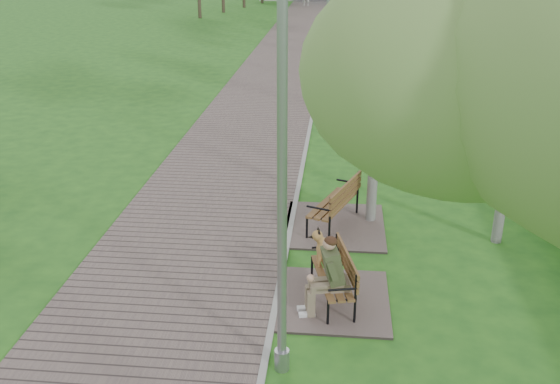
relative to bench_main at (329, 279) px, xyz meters
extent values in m
plane|color=#255A1E|center=(-0.81, -0.83, -0.41)|extent=(120.00, 120.00, 0.00)
cube|color=#645551|center=(-2.56, 20.67, -0.39)|extent=(3.50, 67.00, 0.04)
cube|color=#999993|center=(-0.81, 20.67, -0.39)|extent=(0.10, 67.00, 0.05)
cube|color=#645551|center=(0.09, 0.04, -0.39)|extent=(1.70, 1.89, 0.04)
cube|color=brown|center=(0.04, 0.04, 0.01)|extent=(0.74, 1.48, 0.04)
cube|color=brown|center=(0.26, 0.09, 0.27)|extent=(0.36, 1.39, 0.31)
cube|color=#645551|center=(0.05, 2.76, -0.39)|extent=(1.93, 2.14, 0.04)
cube|color=brown|center=(0.00, 2.76, 0.07)|extent=(1.02, 1.67, 0.04)
cube|color=brown|center=(0.24, 2.67, 0.36)|extent=(0.61, 1.52, 0.35)
cube|color=#645551|center=(0.30, 14.68, -0.39)|extent=(1.97, 2.19, 0.04)
cube|color=brown|center=(0.25, 14.68, 0.08)|extent=(0.84, 1.71, 0.04)
cube|color=brown|center=(0.51, 14.62, 0.37)|extent=(0.40, 1.61, 0.36)
cylinder|color=gray|center=(-0.57, -1.68, -0.27)|extent=(0.20, 0.20, 0.30)
cylinder|color=gray|center=(-0.57, -1.68, 2.06)|extent=(0.12, 0.12, 4.95)
cylinder|color=gray|center=(-0.53, 15.84, -0.26)|extent=(0.21, 0.21, 0.31)
cylinder|color=gray|center=(-0.53, 15.84, 2.18)|extent=(0.12, 0.12, 5.20)
cylinder|color=gray|center=(-0.55, 34.25, -0.26)|extent=(0.21, 0.21, 0.31)
cylinder|color=gray|center=(-0.60, 43.78, -0.28)|extent=(0.18, 0.18, 0.27)
cylinder|color=silver|center=(0.75, 3.08, 3.75)|extent=(0.20, 0.20, 8.33)
cylinder|color=silver|center=(2.50, 8.61, 3.07)|extent=(0.15, 0.15, 6.97)
camera|label=1|loc=(0.07, -8.36, 4.89)|focal=40.00mm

